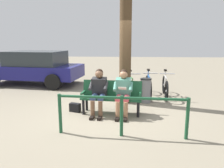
# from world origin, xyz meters

# --- Properties ---
(ground_plane) EXTENTS (40.00, 40.00, 0.00)m
(ground_plane) POSITION_xyz_m (0.00, 0.00, 0.00)
(ground_plane) COLOR gray
(bench) EXTENTS (1.63, 0.60, 0.87)m
(bench) POSITION_xyz_m (-0.14, -0.14, 0.51)
(bench) COLOR #194C2D
(bench) RESTS_ON ground
(person_reading) EXTENTS (0.51, 0.79, 1.20)m
(person_reading) POSITION_xyz_m (-0.44, 0.05, 0.66)
(person_reading) COLOR #4C8C7A
(person_reading) RESTS_ON ground
(person_companion) EXTENTS (0.51, 0.79, 1.20)m
(person_companion) POSITION_xyz_m (0.19, -0.00, 0.66)
(person_companion) COLOR #262628
(person_companion) RESTS_ON ground
(handbag) EXTENTS (0.33, 0.23, 0.24)m
(handbag) POSITION_xyz_m (0.87, -0.14, 0.12)
(handbag) COLOR black
(handbag) RESTS_ON ground
(tree_trunk) EXTENTS (0.36, 0.36, 3.25)m
(tree_trunk) POSITION_xyz_m (-0.48, -1.17, 1.62)
(tree_trunk) COLOR #4C3823
(tree_trunk) RESTS_ON ground
(litter_bin) EXTENTS (0.35, 0.35, 0.77)m
(litter_bin) POSITION_xyz_m (-1.13, -1.21, 0.39)
(litter_bin) COLOR slate
(litter_bin) RESTS_ON ground
(bicycle_blue) EXTENTS (0.48, 1.68, 0.94)m
(bicycle_blue) POSITION_xyz_m (-1.86, -1.92, 0.36)
(bicycle_blue) COLOR black
(bicycle_blue) RESTS_ON ground
(bicycle_silver) EXTENTS (0.48, 1.68, 0.94)m
(bicycle_silver) POSITION_xyz_m (-1.29, -1.98, 0.36)
(bicycle_silver) COLOR black
(bicycle_silver) RESTS_ON ground
(bicycle_green) EXTENTS (0.48, 1.67, 0.94)m
(bicycle_green) POSITION_xyz_m (-0.67, -1.78, 0.36)
(bicycle_green) COLOR black
(bicycle_green) RESTS_ON ground
(railing_fence) EXTENTS (2.66, 0.20, 0.85)m
(railing_fence) POSITION_xyz_m (-0.44, 1.29, 0.58)
(railing_fence) COLOR #194C2D
(railing_fence) RESTS_ON ground
(parked_car) EXTENTS (4.37, 2.38, 1.47)m
(parked_car) POSITION_xyz_m (3.55, -3.73, 0.77)
(parked_car) COLOR navy
(parked_car) RESTS_ON ground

